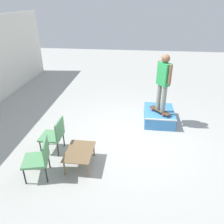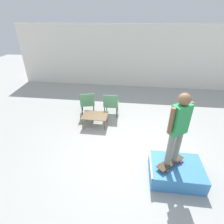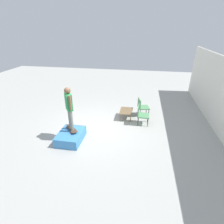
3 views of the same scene
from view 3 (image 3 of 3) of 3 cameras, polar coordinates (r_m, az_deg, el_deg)
ground_plane at (r=7.87m, az=-5.56°, el=-5.34°), size 24.00×24.00×0.00m
skate_ramp_box at (r=7.15m, az=-13.29°, el=-7.75°), size 1.21×0.91×0.40m
skateboard_on_ramp at (r=7.13m, az=-13.00°, el=-5.25°), size 0.68×0.64×0.07m
person_skater at (r=6.68m, az=-13.85°, el=2.12°), size 0.48×0.39×1.68m
coffee_table at (r=8.61m, az=4.68°, el=0.23°), size 0.85×0.60×0.39m
patio_chair_left at (r=8.91m, az=9.76°, el=1.95°), size 0.63×0.63×0.89m
patio_chair_right at (r=8.10m, az=9.60°, el=-0.59°), size 0.53×0.53×0.89m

